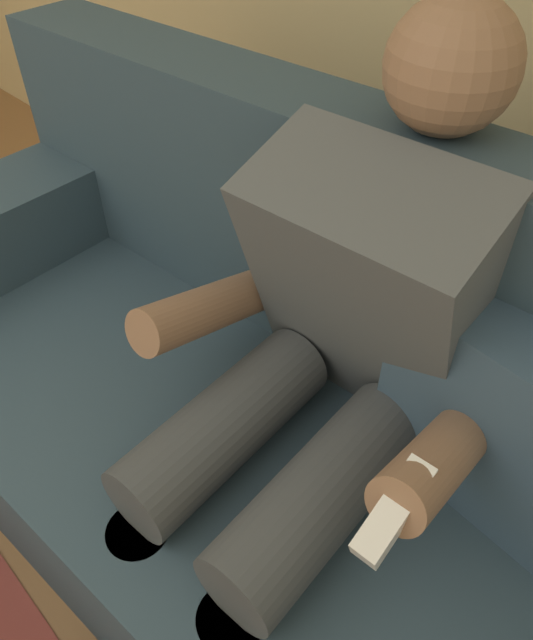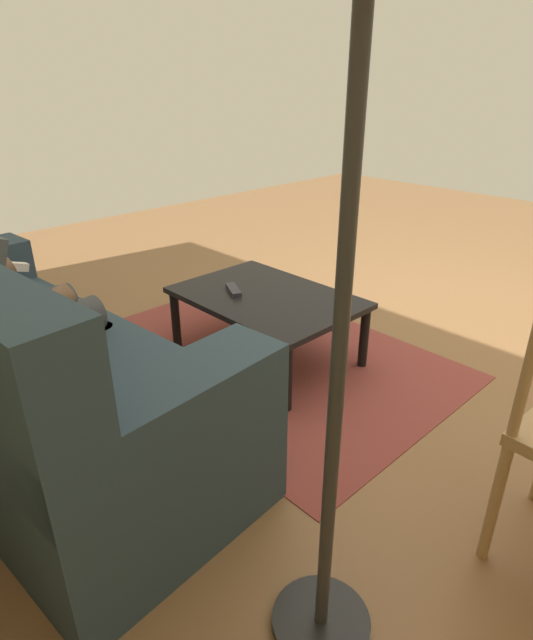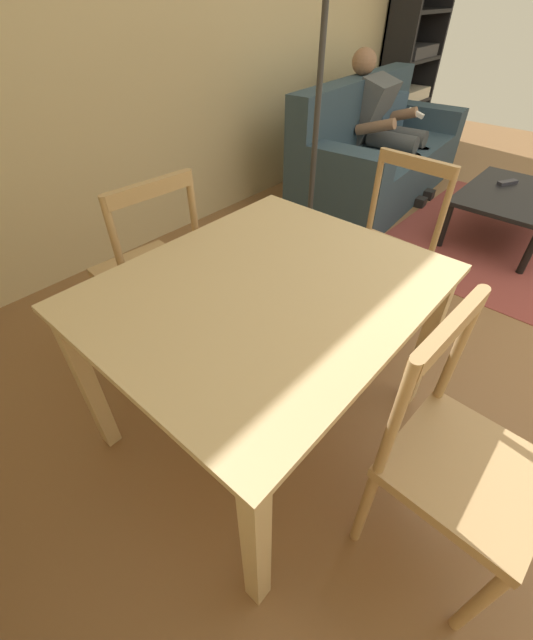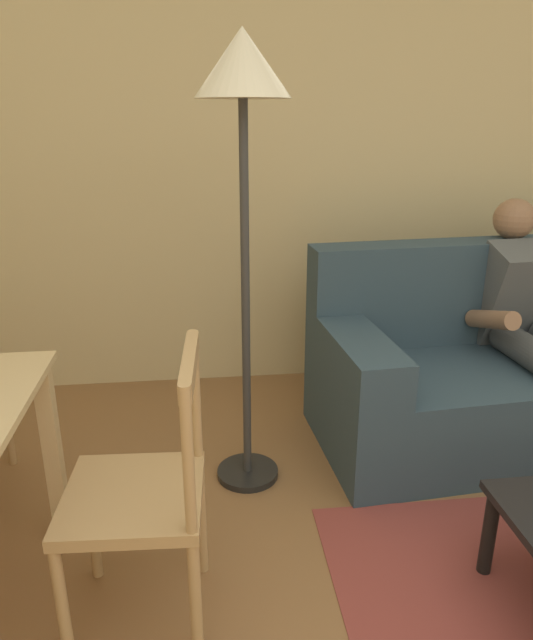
% 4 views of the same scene
% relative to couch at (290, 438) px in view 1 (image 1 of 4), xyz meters
% --- Properties ---
extents(couch, '(2.07, 0.99, 0.96)m').
position_rel_couch_xyz_m(couch, '(0.00, 0.00, 0.00)').
color(couch, '#2D4251').
rests_on(couch, ground_plane).
extents(person_lounging, '(0.62, 0.96, 1.17)m').
position_rel_couch_xyz_m(person_lounging, '(0.07, 0.02, 0.26)').
color(person_lounging, '#4C5156').
rests_on(person_lounging, ground_plane).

